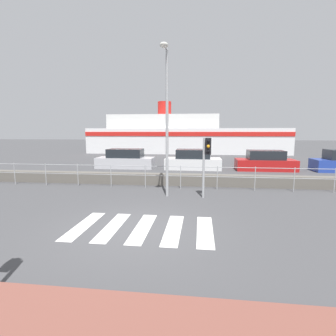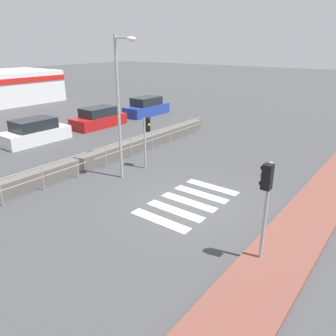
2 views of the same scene
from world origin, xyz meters
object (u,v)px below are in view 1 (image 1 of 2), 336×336
object	(u,v)px
streetlamp	(166,106)
parked_car_white	(193,161)
ferry_boat	(182,137)
parked_car_silver	(126,160)
traffic_light_far	(207,154)
parked_car_red	(265,162)

from	to	relation	value
streetlamp	parked_car_white	bearing A→B (deg)	84.21
ferry_boat	parked_car_white	size ratio (longest dim) A/B	6.13
streetlamp	parked_car_silver	distance (m)	10.22
traffic_light_far	parked_car_silver	xyz separation A→B (m)	(-5.97, 8.58, -1.24)
parked_car_red	streetlamp	bearing A→B (deg)	-125.01
ferry_boat	parked_car_silver	distance (m)	16.43
parked_car_white	parked_car_red	xyz separation A→B (m)	(5.21, -0.00, -0.01)
streetlamp	parked_car_silver	size ratio (longest dim) A/B	1.41
ferry_boat	parked_car_red	bearing A→B (deg)	-66.05
ferry_boat	parked_car_white	world-z (taller)	ferry_boat
streetlamp	ferry_boat	bearing A→B (deg)	92.38
parked_car_red	parked_car_silver	bearing A→B (deg)	180.00
ferry_boat	parked_car_white	distance (m)	16.21
traffic_light_far	parked_car_red	size ratio (longest dim) A/B	0.61
parked_car_silver	parked_car_white	xyz separation A→B (m)	(5.19, 0.00, 0.00)
streetlamp	parked_car_white	size ratio (longest dim) A/B	1.49
traffic_light_far	parked_car_red	world-z (taller)	traffic_light_far
traffic_light_far	parked_car_silver	bearing A→B (deg)	124.84
streetlamp	ferry_boat	xyz separation A→B (m)	(-1.03, 24.73, -1.71)
parked_car_silver	parked_car_white	distance (m)	5.19
ferry_boat	parked_car_white	bearing A→B (deg)	-83.21
streetlamp	parked_car_red	world-z (taller)	streetlamp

